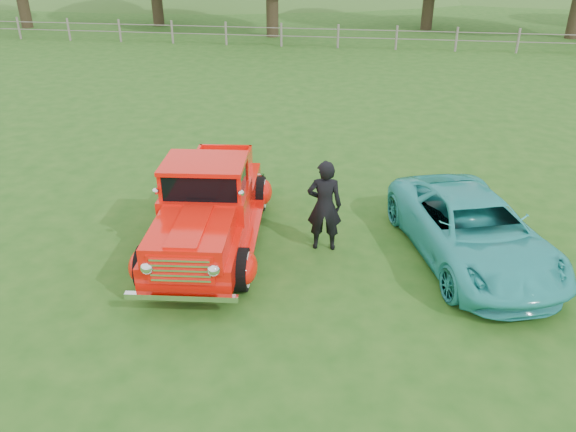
# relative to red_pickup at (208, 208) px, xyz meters

# --- Properties ---
(ground) EXTENTS (140.00, 140.00, 0.00)m
(ground) POSITION_rel_red_pickup_xyz_m (1.03, -1.03, -0.80)
(ground) COLOR #1F4F15
(ground) RESTS_ON ground
(distant_hills) EXTENTS (116.00, 60.00, 18.00)m
(distant_hills) POSITION_rel_red_pickup_xyz_m (-3.06, 58.43, -5.34)
(distant_hills) COLOR #305F23
(distant_hills) RESTS_ON ground
(fence_line) EXTENTS (48.00, 0.12, 1.20)m
(fence_line) POSITION_rel_red_pickup_xyz_m (1.03, 20.97, -0.19)
(fence_line) COLOR slate
(fence_line) RESTS_ON ground
(red_pickup) EXTENTS (2.57, 5.12, 1.78)m
(red_pickup) POSITION_rel_red_pickup_xyz_m (0.00, 0.00, 0.00)
(red_pickup) COLOR black
(red_pickup) RESTS_ON ground
(teal_sedan) EXTENTS (3.28, 4.82, 1.23)m
(teal_sedan) POSITION_rel_red_pickup_xyz_m (5.00, 0.17, -0.18)
(teal_sedan) COLOR teal
(teal_sedan) RESTS_ON ground
(man) EXTENTS (0.70, 0.50, 1.82)m
(man) POSITION_rel_red_pickup_xyz_m (2.23, 0.18, 0.12)
(man) COLOR black
(man) RESTS_ON ground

